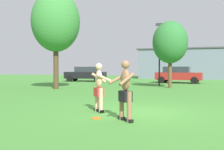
{
  "coord_description": "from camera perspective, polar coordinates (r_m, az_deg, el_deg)",
  "views": [
    {
      "loc": [
        1.75,
        -8.58,
        1.48
      ],
      "look_at": [
        -0.78,
        -0.84,
        1.25
      ],
      "focal_mm": 42.49,
      "sensor_mm": 36.0,
      "label": 1
    }
  ],
  "objects": [
    {
      "name": "player_in_black",
      "position": [
        7.31,
        2.85,
        -3.04
      ],
      "size": [
        0.77,
        0.79,
        1.68
      ],
      "color": "black",
      "rests_on": "ground_plane"
    },
    {
      "name": "ground_plane",
      "position": [
        8.88,
        6.55,
        -7.99
      ],
      "size": [
        80.0,
        80.0,
        0.0
      ],
      "primitive_type": "plane",
      "color": "#428433"
    },
    {
      "name": "frisbee",
      "position": [
        7.79,
        -3.41,
        -9.24
      ],
      "size": [
        0.3,
        0.3,
        0.03
      ],
      "primitive_type": "cylinder",
      "color": "orange",
      "rests_on": "ground_plane"
    },
    {
      "name": "tree_behind_players",
      "position": [
        19.0,
        -12.02,
        11.14
      ],
      "size": [
        3.33,
        3.33,
        6.76
      ],
      "color": "#4C3823",
      "rests_on": "ground_plane"
    },
    {
      "name": "car_black_far_end",
      "position": [
        28.76,
        -5.62,
        0.28
      ],
      "size": [
        4.48,
        2.43,
        1.58
      ],
      "color": "black",
      "rests_on": "ground_plane"
    },
    {
      "name": "car_red_mid_lot",
      "position": [
        26.23,
        14.07,
        0.11
      ],
      "size": [
        4.43,
        2.3,
        1.58
      ],
      "color": "maroon",
      "rests_on": "ground_plane"
    },
    {
      "name": "tree_right_field",
      "position": [
        19.85,
        12.4,
        6.85
      ],
      "size": [
        2.55,
        2.55,
        4.87
      ],
      "color": "brown",
      "rests_on": "ground_plane"
    },
    {
      "name": "player_near",
      "position": [
        8.83,
        -2.8,
        -2.49
      ],
      "size": [
        0.77,
        0.73,
        1.63
      ],
      "color": "black",
      "rests_on": "ground_plane"
    },
    {
      "name": "lamp_post",
      "position": [
        22.25,
        10.16,
        5.98
      ],
      "size": [
        0.6,
        0.24,
        5.13
      ],
      "color": "black",
      "rests_on": "ground_plane"
    },
    {
      "name": "outbuilding_behind_lot",
      "position": [
        37.84,
        16.24,
        2.35
      ],
      "size": [
        13.31,
        6.57,
        4.03
      ],
      "color": "slate",
      "rests_on": "ground_plane"
    }
  ]
}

